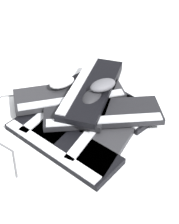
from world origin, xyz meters
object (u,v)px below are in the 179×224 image
object	(u,v)px
mouse_0	(103,85)
mouse_2	(92,97)
keyboard_1	(61,143)
keyboard_7	(69,95)
keyboard_6	(91,88)
mouse_3	(62,82)
keyboard_2	(111,130)
keyboard_3	(108,99)
keyboard_5	(94,92)
keyboard_0	(69,109)
keyboard_4	(102,113)

from	to	relation	value
mouse_0	mouse_2	xyz separation A→B (m)	(0.01, 0.05, -0.03)
keyboard_1	keyboard_7	bearing A→B (deg)	-55.65
keyboard_6	mouse_0	size ratio (longest dim) A/B	4.22
keyboard_6	mouse_3	bearing A→B (deg)	22.89
keyboard_6	mouse_0	distance (m)	0.07
keyboard_6	mouse_3	size ratio (longest dim) A/B	4.22
keyboard_6	mouse_2	bearing A→B (deg)	129.57
keyboard_2	mouse_3	world-z (taller)	mouse_3
keyboard_3	mouse_0	bearing A→B (deg)	98.38
mouse_0	mouse_3	distance (m)	0.18
keyboard_5	keyboard_7	size ratio (longest dim) A/B	1.05
keyboard_1	mouse_0	world-z (taller)	mouse_0
keyboard_5	keyboard_7	bearing A→B (deg)	48.59
mouse_2	keyboard_3	bearing A→B (deg)	166.51
keyboard_5	mouse_3	size ratio (longest dim) A/B	4.21
mouse_2	keyboard_0	bearing A→B (deg)	-67.86
keyboard_4	keyboard_6	world-z (taller)	keyboard_6
keyboard_4	mouse_2	world-z (taller)	mouse_2
keyboard_0	keyboard_2	distance (m)	0.20
mouse_3	keyboard_4	bearing A→B (deg)	100.23
keyboard_3	keyboard_7	size ratio (longest dim) A/B	1.04
keyboard_0	keyboard_6	bearing A→B (deg)	-107.26
keyboard_7	mouse_3	size ratio (longest dim) A/B	4.01
keyboard_4	keyboard_6	size ratio (longest dim) A/B	0.91
mouse_3	keyboard_6	bearing A→B (deg)	128.82
keyboard_0	mouse_3	distance (m)	0.12
keyboard_1	mouse_0	xyz separation A→B (m)	(0.02, -0.27, 0.10)
keyboard_3	keyboard_5	world-z (taller)	keyboard_5
keyboard_4	keyboard_5	world-z (taller)	same
keyboard_4	mouse_3	xyz separation A→B (m)	(0.22, -0.02, 0.04)
mouse_2	mouse_3	distance (m)	0.16
keyboard_2	keyboard_4	world-z (taller)	keyboard_4
keyboard_4	keyboard_2	bearing A→B (deg)	153.80
keyboard_2	keyboard_7	bearing A→B (deg)	-10.00
keyboard_5	mouse_3	world-z (taller)	mouse_3
keyboard_3	keyboard_2	bearing A→B (deg)	128.66
keyboard_3	keyboard_4	world-z (taller)	keyboard_4
keyboard_1	keyboard_4	size ratio (longest dim) A/B	1.05
keyboard_5	keyboard_7	xyz separation A→B (m)	(0.07, 0.08, 0.00)
keyboard_0	keyboard_1	distance (m)	0.19
keyboard_1	keyboard_6	world-z (taller)	keyboard_6
keyboard_2	mouse_3	distance (m)	0.29
keyboard_7	mouse_0	distance (m)	0.15
keyboard_4	mouse_0	xyz separation A→B (m)	(0.05, -0.07, 0.07)
keyboard_7	mouse_2	bearing A→B (deg)	-177.29
keyboard_2	mouse_0	xyz separation A→B (m)	(0.11, -0.10, 0.10)
keyboard_0	keyboard_1	world-z (taller)	same
keyboard_2	keyboard_5	size ratio (longest dim) A/B	0.99
keyboard_2	keyboard_4	size ratio (longest dim) A/B	1.09
keyboard_0	keyboard_3	bearing A→B (deg)	-117.08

